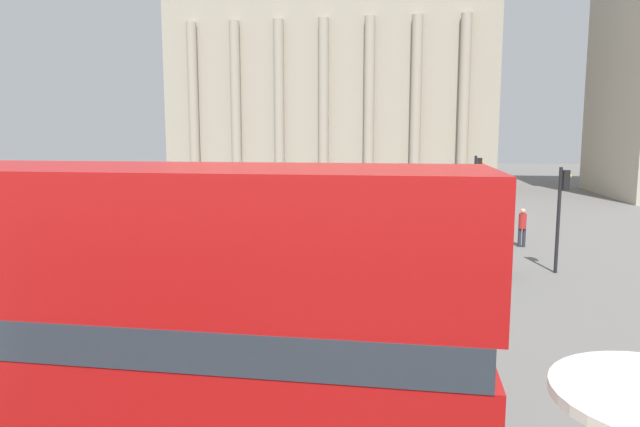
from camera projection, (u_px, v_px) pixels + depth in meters
The scene contains 10 objects.
double_decker_bus at pixel (60, 315), 7.33m from camera, with size 10.73×2.62×4.35m.
plaza_building_left at pixel (333, 93), 55.05m from camera, with size 30.18×12.74×17.73m.
traffic_light_near at pixel (294, 232), 13.66m from camera, with size 0.42×0.24×3.69m.
traffic_light_mid at pixel (561, 204), 19.44m from camera, with size 0.42×0.24×3.67m.
traffic_light_far at pixel (477, 184), 26.21m from camera, with size 0.42×0.24×3.82m.
car_black at pixel (434, 253), 19.62m from camera, with size 4.20×1.93×1.35m.
pedestrian_white at pixel (333, 196), 34.76m from camera, with size 0.32×0.32×1.82m.
pedestrian_blue at pixel (346, 206), 29.81m from camera, with size 0.32×0.32×1.80m.
pedestrian_red at pixel (522, 225), 24.25m from camera, with size 0.32×0.32×1.66m.
pedestrian_yellow at pixel (387, 195), 35.42m from camera, with size 0.32×0.32×1.82m.
Camera 1 is at (0.91, -1.92, 4.72)m, focal length 32.00 mm.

